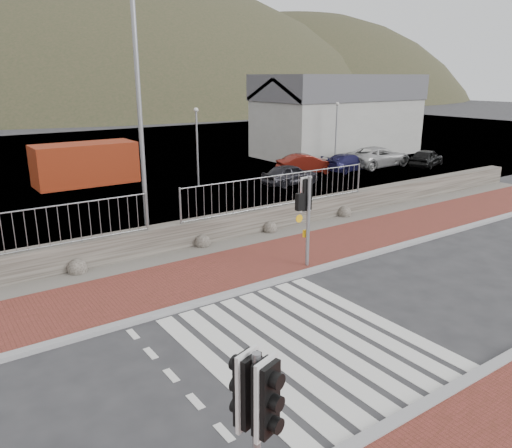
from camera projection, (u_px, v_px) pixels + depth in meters
ground at (304, 342)px, 11.07m from camera, size 220.00×220.00×0.00m
sidewalk_far at (205, 276)px, 14.60m from camera, size 40.00×3.00×0.08m
kerb_near at (416, 411)px, 8.70m from camera, size 40.00×0.25×0.12m
kerb_far at (232, 293)px, 13.42m from camera, size 40.00×0.25×0.12m
zebra_crossing at (304, 342)px, 11.07m from camera, size 4.62×5.60×0.01m
gravel_strip at (175, 257)px, 16.18m from camera, size 40.00×1.50×0.06m
stone_wall at (163, 239)px, 16.69m from camera, size 40.00×0.60×0.90m
railing at (163, 200)px, 16.18m from camera, size 18.07×0.07×1.22m
quay at (32, 165)px, 33.01m from camera, size 120.00×40.00×0.50m
harbor_building at (338, 115)px, 36.86m from camera, size 12.20×6.20×5.80m
hills_backdrop at (16, 241)px, 90.45m from camera, size 254.00×90.00×100.00m
traffic_signal_near at (256, 409)px, 5.78m from camera, size 0.44×0.34×2.69m
traffic_signal_far at (308, 203)px, 14.79m from camera, size 0.67×0.25×2.85m
streetlight at (144, 101)px, 16.00m from camera, size 1.85×0.41×8.70m
shipping_container at (85, 164)px, 27.03m from camera, size 5.33×2.24×2.22m
car_a at (290, 174)px, 26.97m from camera, size 3.36×1.42×1.13m
car_b at (307, 164)px, 30.04m from camera, size 3.80×2.23×1.18m
car_c at (348, 162)px, 30.96m from camera, size 3.87×1.91×1.08m
car_d at (378, 157)px, 32.41m from camera, size 4.71×2.20×1.31m
car_e at (426, 158)px, 32.43m from camera, size 3.63×2.34×1.15m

